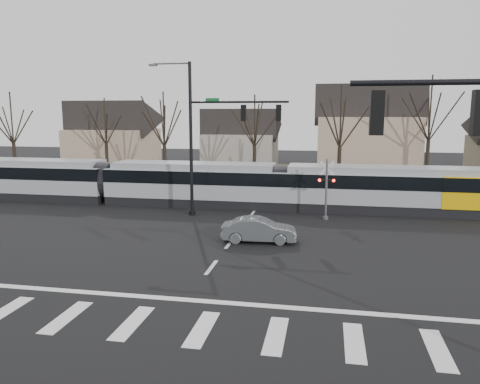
# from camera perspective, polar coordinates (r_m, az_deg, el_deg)

# --- Properties ---
(ground) EXTENTS (140.00, 140.00, 0.00)m
(ground) POSITION_cam_1_polar(r_m,az_deg,el_deg) (19.65, -4.96, -10.99)
(ground) COLOR black
(grass_verge) EXTENTS (140.00, 28.00, 0.01)m
(grass_verge) POSITION_cam_1_polar(r_m,az_deg,el_deg) (50.42, 4.85, 1.72)
(grass_verge) COLOR #38331E
(grass_verge) RESTS_ON ground
(crosswalk) EXTENTS (27.00, 2.60, 0.01)m
(crosswalk) POSITION_cam_1_polar(r_m,az_deg,el_deg) (16.14, -8.93, -15.80)
(crosswalk) COLOR silver
(crosswalk) RESTS_ON ground
(stop_line) EXTENTS (28.00, 0.35, 0.01)m
(stop_line) POSITION_cam_1_polar(r_m,az_deg,el_deg) (18.04, -6.54, -12.92)
(stop_line) COLOR silver
(stop_line) RESTS_ON ground
(lane_dashes) EXTENTS (0.18, 30.00, 0.01)m
(lane_dashes) POSITION_cam_1_polar(r_m,az_deg,el_deg) (34.76, 2.14, -1.83)
(lane_dashes) COLOR silver
(lane_dashes) RESTS_ON ground
(rail_pair) EXTENTS (90.00, 1.52, 0.06)m
(rail_pair) POSITION_cam_1_polar(r_m,az_deg,el_deg) (34.56, 2.09, -1.86)
(rail_pair) COLOR #59595E
(rail_pair) RESTS_ON ground
(tram) EXTENTS (42.33, 3.14, 3.21)m
(tram) POSITION_cam_1_polar(r_m,az_deg,el_deg) (35.55, -5.94, 1.23)
(tram) COLOR gray
(tram) RESTS_ON ground
(sedan) EXTENTS (2.06, 4.25, 1.33)m
(sedan) POSITION_cam_1_polar(r_m,az_deg,el_deg) (25.37, 2.33, -4.63)
(sedan) COLOR #4E5255
(sedan) RESTS_ON ground
(signal_pole_far) EXTENTS (9.28, 0.44, 10.20)m
(signal_pole_far) POSITION_cam_1_polar(r_m,az_deg,el_deg) (31.12, -3.19, 7.39)
(signal_pole_far) COLOR black
(signal_pole_far) RESTS_ON ground
(rail_crossing_signal) EXTENTS (1.08, 0.36, 4.00)m
(rail_crossing_signal) POSITION_cam_1_polar(r_m,az_deg,el_deg) (30.90, 10.47, 0.11)
(rail_crossing_signal) COLOR #59595B
(rail_crossing_signal) RESTS_ON ground
(tree_row) EXTENTS (59.20, 7.20, 10.00)m
(tree_row) POSITION_cam_1_polar(r_m,az_deg,el_deg) (43.84, 6.75, 7.06)
(tree_row) COLOR black
(tree_row) RESTS_ON ground
(house_a) EXTENTS (9.72, 8.64, 8.60)m
(house_a) POSITION_cam_1_polar(r_m,az_deg,el_deg) (57.49, -15.26, 6.85)
(house_a) COLOR tan
(house_a) RESTS_ON ground
(house_b) EXTENTS (8.64, 7.56, 7.65)m
(house_b) POSITION_cam_1_polar(r_m,az_deg,el_deg) (54.70, 0.10, 6.54)
(house_b) COLOR gray
(house_b) RESTS_ON ground
(house_c) EXTENTS (10.80, 8.64, 10.10)m
(house_c) POSITION_cam_1_polar(r_m,az_deg,el_deg) (50.88, 15.27, 7.40)
(house_c) COLOR tan
(house_c) RESTS_ON ground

